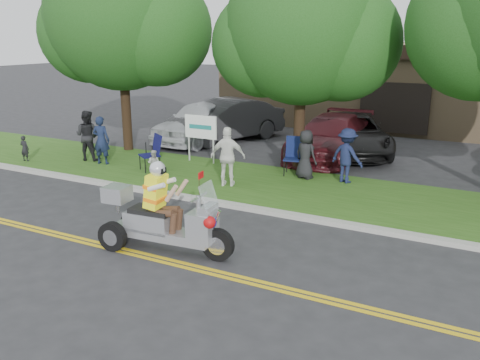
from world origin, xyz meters
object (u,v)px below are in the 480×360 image
at_px(spectator_adult_right, 228,157).
at_px(parked_car_right, 331,137).
at_px(lawn_chair_a, 153,150).
at_px(spectator_adult_mid, 87,136).
at_px(lawn_chair_b, 295,153).
at_px(parked_car_far_left, 201,121).
at_px(trike_scooter, 161,220).
at_px(parked_car_mid, 351,134).
at_px(spectator_adult_left, 101,140).
at_px(parked_car_left, 225,120).

xyz_separation_m(spectator_adult_right, parked_car_right, (1.45, 5.18, -0.20)).
height_order(lawn_chair_a, spectator_adult_mid, spectator_adult_mid).
bearing_deg(lawn_chair_a, lawn_chair_b, 55.11).
relative_size(lawn_chair_b, parked_car_right, 0.22).
bearing_deg(parked_car_far_left, trike_scooter, -59.09).
xyz_separation_m(lawn_chair_a, parked_car_mid, (4.96, 5.90, -0.02)).
distance_m(trike_scooter, lawn_chair_b, 6.74).
height_order(spectator_adult_right, parked_car_right, spectator_adult_right).
bearing_deg(lawn_chair_a, spectator_adult_right, 25.28).
relative_size(lawn_chair_a, spectator_adult_right, 0.67).
height_order(lawn_chair_b, spectator_adult_left, spectator_adult_left).
distance_m(lawn_chair_a, spectator_adult_left, 2.10).
distance_m(trike_scooter, spectator_adult_left, 7.79).
xyz_separation_m(lawn_chair_a, parked_car_left, (-0.52, 5.76, 0.12)).
distance_m(parked_car_far_left, parked_car_mid, 6.31).
height_order(spectator_adult_right, parked_car_far_left, spectator_adult_right).
distance_m(lawn_chair_b, parked_car_far_left, 6.55).
bearing_deg(parked_car_left, parked_car_far_left, -116.13).
relative_size(lawn_chair_b, parked_car_far_left, 0.23).
bearing_deg(parked_car_left, parked_car_right, 11.47).
bearing_deg(lawn_chair_a, spectator_adult_mid, -147.40).
bearing_deg(parked_car_right, parked_car_left, 168.28).
relative_size(lawn_chair_a, parked_car_mid, 0.22).
bearing_deg(parked_car_left, lawn_chair_b, -17.04).
relative_size(trike_scooter, parked_car_left, 0.56).
height_order(trike_scooter, spectator_adult_left, trike_scooter).
height_order(spectator_adult_mid, parked_car_far_left, spectator_adult_mid).
distance_m(lawn_chair_b, parked_car_mid, 4.24).
height_order(trike_scooter, parked_car_mid, trike_scooter).
relative_size(spectator_adult_mid, parked_car_far_left, 0.34).
bearing_deg(parked_car_left, parked_car_mid, 24.35).
distance_m(spectator_adult_mid, parked_car_left, 6.20).
xyz_separation_m(trike_scooter, parked_car_right, (0.52, 9.76, 0.10)).
height_order(spectator_adult_right, parked_car_mid, spectator_adult_right).
distance_m(spectator_adult_left, parked_car_mid, 9.29).
bearing_deg(lawn_chair_b, spectator_adult_left, -176.97).
distance_m(lawn_chair_a, parked_car_left, 5.79).
relative_size(lawn_chair_b, spectator_adult_left, 0.72).
height_order(lawn_chair_a, lawn_chair_b, lawn_chair_b).
relative_size(lawn_chair_b, parked_car_mid, 0.22).
relative_size(spectator_adult_left, parked_car_far_left, 0.32).
xyz_separation_m(parked_car_left, parked_car_right, (5.03, -1.02, -0.10)).
xyz_separation_m(spectator_adult_left, parked_car_far_left, (0.79, 5.24, -0.06)).
bearing_deg(lawn_chair_b, trike_scooter, -105.90).
height_order(lawn_chair_a, spectator_adult_right, spectator_adult_right).
bearing_deg(spectator_adult_mid, lawn_chair_a, 164.80).
bearing_deg(parked_car_mid, spectator_adult_right, -131.72).
relative_size(lawn_chair_a, spectator_adult_mid, 0.67).
bearing_deg(trike_scooter, parked_car_mid, 79.75).
relative_size(trike_scooter, parked_car_right, 0.56).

